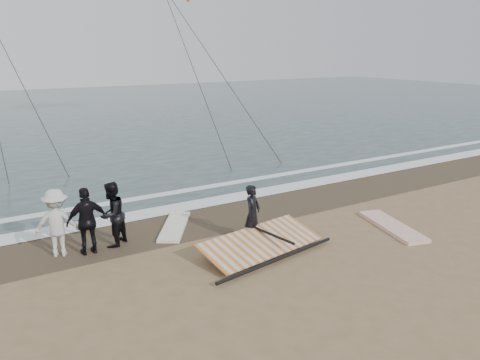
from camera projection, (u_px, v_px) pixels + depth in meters
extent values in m
plane|color=#8C704C|center=(325.00, 265.00, 11.75)|extent=(120.00, 120.00, 0.00)
cube|color=#233838|center=(60.00, 114.00, 38.91)|extent=(120.00, 54.00, 0.02)
cube|color=#4C3D2B|center=(234.00, 213.00, 15.45)|extent=(120.00, 2.80, 0.01)
cube|color=white|center=(214.00, 201.00, 16.60)|extent=(120.00, 0.90, 0.01)
cube|color=white|center=(193.00, 189.00, 18.00)|extent=(120.00, 0.45, 0.01)
imported|color=black|center=(253.00, 214.00, 12.99)|extent=(0.72, 0.65, 1.64)
cube|color=white|center=(392.00, 226.00, 14.18)|extent=(1.42, 2.77, 0.11)
cube|color=white|center=(175.00, 226.00, 14.16)|extent=(1.82, 2.35, 0.10)
imported|color=black|center=(112.00, 214.00, 12.69)|extent=(1.11, 1.09, 1.81)
imported|color=black|center=(87.00, 221.00, 12.17)|extent=(1.07, 0.45, 1.83)
imported|color=silver|center=(57.00, 223.00, 12.07)|extent=(1.33, 1.03, 1.81)
cube|color=black|center=(243.00, 244.00, 12.88)|extent=(2.41, 0.94, 0.09)
cube|color=orange|center=(261.00, 242.00, 12.42)|extent=(3.61, 1.87, 0.36)
cylinder|color=black|center=(278.00, 259.00, 11.83)|extent=(3.94, 0.74, 0.09)
cylinder|color=black|center=(271.00, 234.00, 12.53)|extent=(0.35, 1.71, 0.07)
cylinder|color=#262626|center=(190.00, 60.00, 25.31)|extent=(0.04, 0.04, 15.78)
cylinder|color=#262626|center=(212.00, 60.00, 25.89)|extent=(0.04, 0.04, 15.76)
cylinder|color=#262626|center=(7.00, 54.00, 22.58)|extent=(0.04, 0.04, 15.60)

